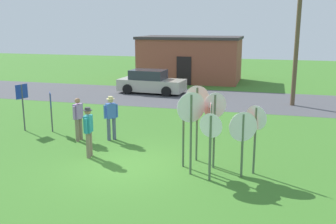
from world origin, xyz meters
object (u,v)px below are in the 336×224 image
Objects in this scene: info_panel_leftmost at (51,105)px; stop_sign_leaning_right at (210,126)px; info_panel_middle at (22,99)px; person_on_left at (88,129)px; stop_sign_nearest at (214,117)px; stop_sign_rear_left at (184,120)px; stop_sign_low_front at (256,128)px; stop_sign_rear_right at (243,133)px; utility_pole at (298,30)px; parked_car_on_street at (151,82)px; stop_sign_center_cluster at (211,136)px; stop_sign_leaning_left at (197,110)px; person_in_blue at (78,117)px; stop_sign_far_back at (191,118)px; person_near_signs at (111,115)px.

stop_sign_leaning_right is at bearing -21.41° from info_panel_leftmost.
stop_sign_leaning_right reaches higher than info_panel_middle.
stop_sign_nearest is at bearing 1.28° from person_on_left.
stop_sign_rear_left reaches higher than stop_sign_low_front.
stop_sign_leaning_right is at bearing 179.15° from stop_sign_rear_right.
utility_pole is 9.64m from parked_car_on_street.
stop_sign_center_cluster is (6.10, -13.39, 0.67)m from parked_car_on_street.
person_on_left is at bearing -170.20° from stop_sign_leaning_left.
person_in_blue reaches higher than parked_car_on_street.
utility_pole is at bearing 56.86° from person_on_left.
utility_pole reaches higher than parked_car_on_street.
person_in_blue is (-5.46, 1.98, -0.55)m from stop_sign_leaning_right.
stop_sign_far_back is (-1.84, -0.56, 0.32)m from stop_sign_low_front.
stop_sign_rear_left is at bearing -17.33° from info_panel_middle.
person_in_blue is at bearing -160.83° from person_near_signs.
info_panel_middle is (-8.39, 2.66, -0.12)m from stop_sign_leaning_right.
info_panel_leftmost is (-7.20, 2.34, -0.51)m from stop_sign_nearest.
stop_sign_center_cluster is at bearing -34.05° from person_near_signs.
stop_sign_far_back is 7.31m from info_panel_leftmost.
stop_sign_rear_left is at bearing -113.61° from stop_sign_leaning_left.
stop_sign_leaning_right is 4.25m from person_on_left.
stop_sign_far_back reaches higher than stop_sign_nearest.
person_near_signs is 1.04× the size of info_panel_leftmost.
stop_sign_rear_right is at bearing -99.58° from utility_pole.
stop_sign_center_cluster is at bearing -147.99° from stop_sign_rear_right.
person_on_left is 0.87× the size of info_panel_middle.
person_near_signs is 1.03× the size of person_in_blue.
parked_car_on_street is 13.81m from stop_sign_nearest.
stop_sign_rear_right is (6.96, -12.85, 0.66)m from parked_car_on_street.
stop_sign_nearest is at bearing -15.45° from person_in_blue.
utility_pole reaches higher than info_panel_leftmost.
stop_sign_leaning_right is at bearing 24.20° from stop_sign_far_back.
parked_car_on_street is at bearing 114.50° from stop_sign_leaning_left.
stop_sign_rear_right is 1.14× the size of person_on_left.
stop_sign_low_front is 1.06× the size of stop_sign_center_cluster.
stop_sign_center_cluster is at bearing -79.81° from stop_sign_leaning_right.
stop_sign_center_cluster is 1.18× the size of person_in_blue.
stop_sign_leaning_right is 5.83m from person_in_blue.
stop_sign_center_cluster is at bearing -41.16° from stop_sign_rear_left.
stop_sign_rear_right is 0.78× the size of stop_sign_leaning_left.
stop_sign_low_front is at bearing -6.58° from stop_sign_nearest.
stop_sign_far_back reaches higher than parked_car_on_street.
info_panel_leftmost is (-6.61, 3.05, -0.60)m from stop_sign_far_back.
stop_sign_low_front is at bearing -16.39° from info_panel_leftmost.
stop_sign_nearest is 1.39× the size of person_on_left.
stop_sign_leaning_right is 1.12× the size of stop_sign_rear_right.
stop_sign_leaning_right is 1.31× the size of person_in_blue.
stop_sign_rear_left is at bearing -0.88° from person_on_left.
stop_sign_nearest is 1.43× the size of person_in_blue.
stop_sign_rear_left is 0.70m from stop_sign_far_back.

